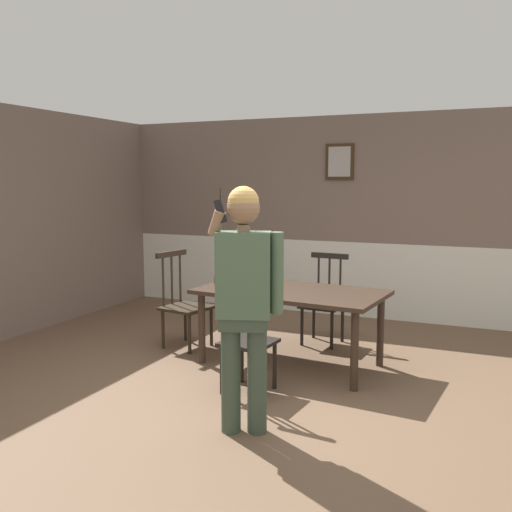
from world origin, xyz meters
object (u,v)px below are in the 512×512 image
Objects in this scene: chair_near_window at (184,303)px; person_figure at (245,293)px; dining_table at (291,298)px; chair_at_table_head at (324,302)px; chair_by_doorway at (246,339)px.

chair_near_window is 0.59× the size of person_figure.
dining_table is 1.78× the size of chair_near_window.
chair_at_table_head is at bearing 84.88° from dining_table.
chair_near_window is 1.03× the size of chair_by_doorway.
chair_near_window is 1.54m from chair_at_table_head.
chair_at_table_head is (0.08, 0.87, -0.20)m from dining_table.
chair_near_window is 2.32m from person_figure.
chair_near_window is at bearing -67.28° from person_figure.
chair_near_window is (-1.27, 0.12, -0.18)m from dining_table.
chair_by_doorway is at bearing 60.10° from chair_near_window.
dining_table is 0.89m from chair_by_doorway.
chair_at_table_head is 0.56× the size of person_figure.
chair_by_doorway is (1.19, -0.99, -0.01)m from chair_near_window.
person_figure is at bearing -60.58° from chair_by_doorway.
chair_near_window is at bearing 145.98° from chair_by_doorway.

